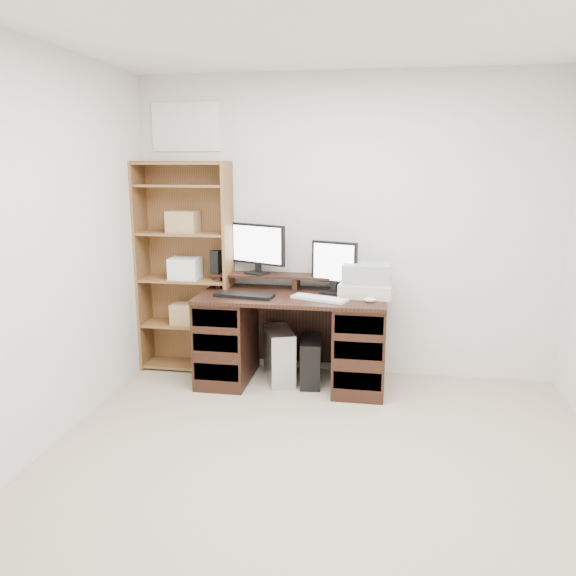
% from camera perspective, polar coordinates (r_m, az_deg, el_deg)
% --- Properties ---
extents(room, '(3.54, 4.04, 2.54)m').
position_cam_1_polar(room, '(2.76, 2.97, 1.47)').
color(room, tan).
rests_on(room, ground).
extents(desk, '(1.50, 0.70, 0.75)m').
position_cam_1_polar(desk, '(4.60, 0.44, -5.03)').
color(desk, black).
rests_on(desk, ground).
extents(riser_shelf, '(1.40, 0.22, 0.12)m').
position_cam_1_polar(riser_shelf, '(4.69, 0.85, 1.02)').
color(riser_shelf, black).
rests_on(riser_shelf, desk).
extents(monitor_wide, '(0.50, 0.25, 0.42)m').
position_cam_1_polar(monitor_wide, '(4.71, -3.08, 4.27)').
color(monitor_wide, black).
rests_on(monitor_wide, riser_shelf).
extents(monitor_small, '(0.38, 0.19, 0.42)m').
position_cam_1_polar(monitor_small, '(4.53, 4.72, 2.32)').
color(monitor_small, black).
rests_on(monitor_small, desk).
extents(speaker, '(0.09, 0.09, 0.20)m').
position_cam_1_polar(speaker, '(4.78, -7.30, 2.66)').
color(speaker, black).
rests_on(speaker, riser_shelf).
extents(keyboard_black, '(0.48, 0.22, 0.03)m').
position_cam_1_polar(keyboard_black, '(4.44, -4.46, -0.74)').
color(keyboard_black, black).
rests_on(keyboard_black, desk).
extents(keyboard_white, '(0.46, 0.28, 0.02)m').
position_cam_1_polar(keyboard_white, '(4.34, 3.21, -1.07)').
color(keyboard_white, silver).
rests_on(keyboard_white, desk).
extents(mouse, '(0.10, 0.07, 0.04)m').
position_cam_1_polar(mouse, '(4.30, 8.30, -1.19)').
color(mouse, silver).
rests_on(mouse, desk).
extents(printer, '(0.44, 0.35, 0.10)m').
position_cam_1_polar(printer, '(4.49, 7.97, -0.16)').
color(printer, beige).
rests_on(printer, desk).
extents(basket, '(0.38, 0.28, 0.16)m').
position_cam_1_polar(basket, '(4.46, 8.02, 1.47)').
color(basket, '#9DA2A8').
rests_on(basket, printer).
extents(tower_silver, '(0.34, 0.48, 0.44)m').
position_cam_1_polar(tower_silver, '(4.70, -0.89, -6.81)').
color(tower_silver, '#B2B5BA').
rests_on(tower_silver, ground).
extents(tower_black, '(0.20, 0.39, 0.38)m').
position_cam_1_polar(tower_black, '(4.65, 2.32, -7.45)').
color(tower_black, black).
rests_on(tower_black, ground).
extents(bookshelf, '(0.80, 0.30, 1.80)m').
position_cam_1_polar(bookshelf, '(4.92, -10.33, 2.24)').
color(bookshelf, '#905E32').
rests_on(bookshelf, ground).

